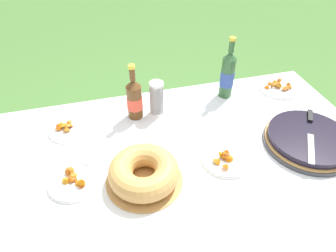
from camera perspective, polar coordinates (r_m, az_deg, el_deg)
name	(u,v)px	position (r m, az deg, el deg)	size (l,w,h in m)	color
ground_plane	(185,252)	(1.96, 3.16, -22.80)	(16.00, 16.00, 0.00)	#4C7A38
garden_table	(190,175)	(1.37, 4.23, -9.29)	(1.77, 1.20, 0.76)	#A87A47
tablecloth	(191,167)	(1.33, 4.34, -7.88)	(1.78, 1.21, 0.10)	white
berry_tart	(308,140)	(1.53, 25.17, -2.38)	(0.41, 0.41, 0.06)	#38383D
serving_knife	(311,130)	(1.54, 25.51, -0.71)	(0.23, 0.33, 0.01)	silver
bundt_cake	(144,172)	(1.22, -4.61, -8.77)	(0.32, 0.32, 0.11)	#B78447
cup_stack	(157,98)	(1.53, -2.17, 5.27)	(0.07, 0.07, 0.19)	white
cider_bottle_green	(227,75)	(1.68, 11.27, 9.55)	(0.08, 0.08, 0.35)	#2D562D
cider_bottle_amber	(134,99)	(1.51, -6.42, 5.17)	(0.08, 0.08, 0.30)	brown
snack_plate_near	(226,158)	(1.35, 10.96, -6.01)	(0.23, 0.23, 0.05)	white
snack_plate_left	(278,87)	(1.89, 20.30, 6.96)	(0.23, 0.23, 0.05)	white
snack_plate_right	(73,181)	(1.30, -17.61, -9.94)	(0.21, 0.21, 0.05)	white
snack_plate_far	(68,128)	(1.55, -18.57, -0.45)	(0.20, 0.20, 0.05)	white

